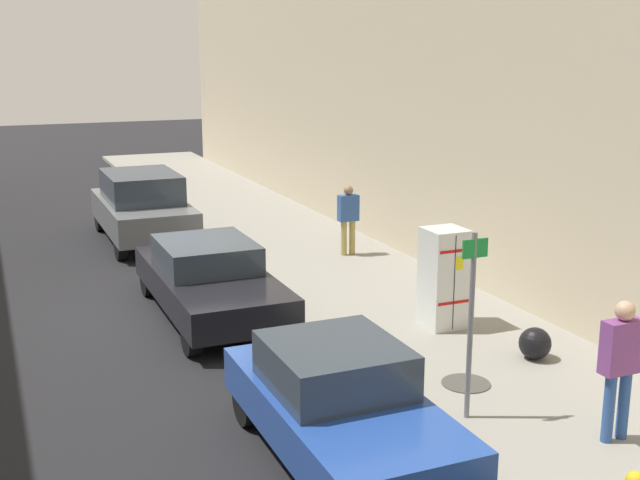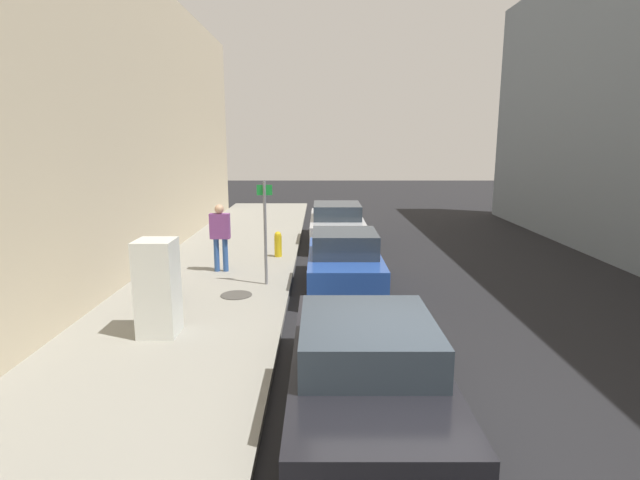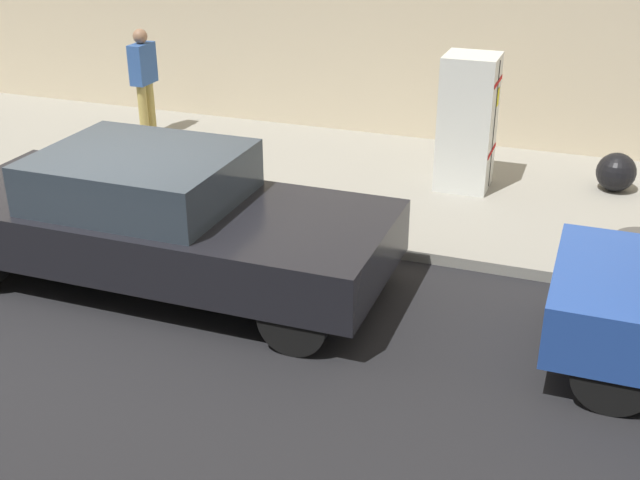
{
  "view_description": "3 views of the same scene",
  "coord_description": "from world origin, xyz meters",
  "px_view_note": "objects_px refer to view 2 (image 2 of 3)",
  "views": [
    {
      "loc": [
        3.1,
        14.15,
        4.82
      ],
      "look_at": [
        -2.16,
        1.77,
        1.57
      ],
      "focal_mm": 45.0,
      "sensor_mm": 36.0,
      "label": 1
    },
    {
      "loc": [
        -1.12,
        -5.55,
        3.52
      ],
      "look_at": [
        -1.1,
        4.24,
        1.57
      ],
      "focal_mm": 28.0,
      "sensor_mm": 36.0,
      "label": 2
    },
    {
      "loc": [
        5.9,
        4.52,
        3.91
      ],
      "look_at": [
        -0.73,
        2.1,
        0.63
      ],
      "focal_mm": 45.0,
      "sensor_mm": 36.0,
      "label": 3
    }
  ],
  "objects_px": {
    "parked_hatchback_blue": "(343,259)",
    "pedestrian_standing_near": "(219,232)",
    "trash_bag": "(162,290)",
    "parked_sedan_silver": "(336,222)",
    "fire_hydrant": "(277,244)",
    "street_sign_post": "(264,228)",
    "discarded_refrigerator": "(157,288)",
    "parked_sedan_dark": "(364,363)"
  },
  "relations": [
    {
      "from": "pedestrian_standing_near",
      "to": "parked_sedan_silver",
      "type": "distance_m",
      "value": 5.47
    },
    {
      "from": "discarded_refrigerator",
      "to": "parked_sedan_dark",
      "type": "xyz_separation_m",
      "value": [
        3.45,
        -2.46,
        -0.28
      ]
    },
    {
      "from": "street_sign_post",
      "to": "parked_sedan_dark",
      "type": "height_order",
      "value": "street_sign_post"
    },
    {
      "from": "street_sign_post",
      "to": "fire_hydrant",
      "type": "relative_size",
      "value": 3.25
    },
    {
      "from": "parked_sedan_silver",
      "to": "trash_bag",
      "type": "bearing_deg",
      "value": -119.71
    },
    {
      "from": "discarded_refrigerator",
      "to": "parked_sedan_silver",
      "type": "distance_m",
      "value": 9.46
    },
    {
      "from": "trash_bag",
      "to": "parked_sedan_silver",
      "type": "bearing_deg",
      "value": 60.29
    },
    {
      "from": "street_sign_post",
      "to": "fire_hydrant",
      "type": "height_order",
      "value": "street_sign_post"
    },
    {
      "from": "street_sign_post",
      "to": "fire_hydrant",
      "type": "xyz_separation_m",
      "value": [
        0.05,
        2.93,
        -1.0
      ]
    },
    {
      "from": "pedestrian_standing_near",
      "to": "parked_sedan_dark",
      "type": "bearing_deg",
      "value": 148.35
    },
    {
      "from": "parked_sedan_silver",
      "to": "pedestrian_standing_near",
      "type": "bearing_deg",
      "value": -125.98
    },
    {
      "from": "parked_hatchback_blue",
      "to": "discarded_refrigerator",
      "type": "bearing_deg",
      "value": -136.35
    },
    {
      "from": "pedestrian_standing_near",
      "to": "parked_sedan_silver",
      "type": "height_order",
      "value": "pedestrian_standing_near"
    },
    {
      "from": "pedestrian_standing_near",
      "to": "parked_hatchback_blue",
      "type": "bearing_deg",
      "value": -165.74
    },
    {
      "from": "street_sign_post",
      "to": "parked_sedan_silver",
      "type": "bearing_deg",
      "value": 71.54
    },
    {
      "from": "trash_bag",
      "to": "parked_hatchback_blue",
      "type": "height_order",
      "value": "parked_hatchback_blue"
    },
    {
      "from": "trash_bag",
      "to": "parked_sedan_silver",
      "type": "distance_m",
      "value": 8.0
    },
    {
      "from": "street_sign_post",
      "to": "parked_sedan_silver",
      "type": "distance_m",
      "value": 5.99
    },
    {
      "from": "trash_bag",
      "to": "fire_hydrant",
      "type": "bearing_deg",
      "value": 63.36
    },
    {
      "from": "fire_hydrant",
      "to": "parked_hatchback_blue",
      "type": "xyz_separation_m",
      "value": [
        1.84,
        -2.81,
        0.2
      ]
    },
    {
      "from": "street_sign_post",
      "to": "trash_bag",
      "type": "relative_size",
      "value": 4.95
    },
    {
      "from": "parked_hatchback_blue",
      "to": "trash_bag",
      "type": "bearing_deg",
      "value": -160.23
    },
    {
      "from": "parked_hatchback_blue",
      "to": "pedestrian_standing_near",
      "type": "bearing_deg",
      "value": 160.97
    },
    {
      "from": "pedestrian_standing_near",
      "to": "trash_bag",
      "type": "bearing_deg",
      "value": 106.6
    },
    {
      "from": "discarded_refrigerator",
      "to": "trash_bag",
      "type": "distance_m",
      "value": 2.03
    },
    {
      "from": "street_sign_post",
      "to": "trash_bag",
      "type": "bearing_deg",
      "value": -147.92
    },
    {
      "from": "street_sign_post",
      "to": "parked_sedan_dark",
      "type": "xyz_separation_m",
      "value": [
        1.88,
        -5.62,
        -0.81
      ]
    },
    {
      "from": "street_sign_post",
      "to": "fire_hydrant",
      "type": "distance_m",
      "value": 3.1
    },
    {
      "from": "parked_sedan_silver",
      "to": "street_sign_post",
      "type": "bearing_deg",
      "value": -108.46
    },
    {
      "from": "street_sign_post",
      "to": "parked_sedan_silver",
      "type": "height_order",
      "value": "street_sign_post"
    },
    {
      "from": "discarded_refrigerator",
      "to": "street_sign_post",
      "type": "xyz_separation_m",
      "value": [
        1.56,
        3.17,
        0.53
      ]
    },
    {
      "from": "trash_bag",
      "to": "pedestrian_standing_near",
      "type": "relative_size",
      "value": 0.28
    },
    {
      "from": "discarded_refrigerator",
      "to": "parked_sedan_dark",
      "type": "distance_m",
      "value": 4.24
    },
    {
      "from": "fire_hydrant",
      "to": "parked_hatchback_blue",
      "type": "height_order",
      "value": "parked_hatchback_blue"
    },
    {
      "from": "discarded_refrigerator",
      "to": "parked_sedan_dark",
      "type": "height_order",
      "value": "discarded_refrigerator"
    },
    {
      "from": "parked_sedan_dark",
      "to": "parked_sedan_silver",
      "type": "xyz_separation_m",
      "value": [
        0.0,
        11.26,
        0.03
      ]
    },
    {
      "from": "parked_sedan_dark",
      "to": "parked_hatchback_blue",
      "type": "xyz_separation_m",
      "value": [
        -0.0,
        5.74,
        0.01
      ]
    },
    {
      "from": "fire_hydrant",
      "to": "parked_sedan_silver",
      "type": "distance_m",
      "value": 3.28
    },
    {
      "from": "street_sign_post",
      "to": "parked_hatchback_blue",
      "type": "height_order",
      "value": "street_sign_post"
    },
    {
      "from": "parked_sedan_silver",
      "to": "fire_hydrant",
      "type": "bearing_deg",
      "value": -124.17
    },
    {
      "from": "fire_hydrant",
      "to": "trash_bag",
      "type": "distance_m",
      "value": 4.74
    },
    {
      "from": "discarded_refrigerator",
      "to": "pedestrian_standing_near",
      "type": "distance_m",
      "value": 4.4
    }
  ]
}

